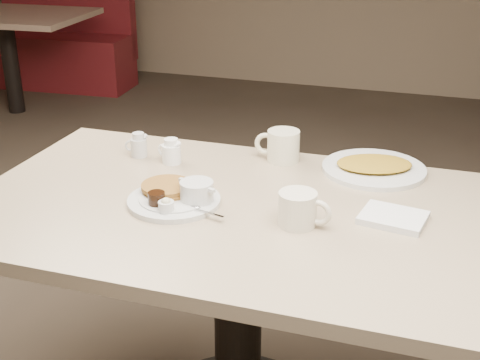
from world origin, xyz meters
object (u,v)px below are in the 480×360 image
(main_plate, at_px, (177,196))
(hash_plate, at_px, (374,167))
(creamer_left, at_px, (139,146))
(booth_back_left, at_px, (58,40))
(diner_table, at_px, (238,260))
(coffee_mug_near, at_px, (299,209))
(creamer_right, at_px, (171,152))
(coffee_mug_far, at_px, (282,146))

(main_plate, distance_m, hash_plate, 0.63)
(creamer_left, height_order, booth_back_left, booth_back_left)
(hash_plate, bearing_deg, creamer_left, -171.68)
(diner_table, xyz_separation_m, creamer_left, (-0.42, 0.26, 0.21))
(coffee_mug_near, relative_size, creamer_left, 1.81)
(coffee_mug_near, height_order, booth_back_left, booth_back_left)
(creamer_right, bearing_deg, hash_plate, 11.59)
(main_plate, height_order, coffee_mug_near, coffee_mug_near)
(coffee_mug_near, distance_m, hash_plate, 0.44)
(diner_table, relative_size, creamer_left, 18.75)
(diner_table, distance_m, main_plate, 0.26)
(creamer_right, bearing_deg, diner_table, -38.45)
(coffee_mug_far, relative_size, creamer_left, 1.84)
(creamer_left, bearing_deg, hash_plate, 8.32)
(diner_table, bearing_deg, coffee_mug_near, -17.06)
(coffee_mug_near, xyz_separation_m, booth_back_left, (-2.87, 3.33, -0.39))
(diner_table, distance_m, coffee_mug_near, 0.29)
(creamer_right, bearing_deg, main_plate, -63.45)
(coffee_mug_near, height_order, coffee_mug_far, coffee_mug_far)
(hash_plate, bearing_deg, coffee_mug_near, -108.15)
(diner_table, relative_size, booth_back_left, 1.00)
(coffee_mug_far, xyz_separation_m, booth_back_left, (-2.71, 2.91, -0.39))
(main_plate, height_order, creamer_left, creamer_left)
(coffee_mug_near, bearing_deg, diner_table, 162.94)
(creamer_right, relative_size, booth_back_left, 0.06)
(diner_table, xyz_separation_m, creamer_right, (-0.30, 0.24, 0.21))
(creamer_left, bearing_deg, booth_back_left, 126.83)
(coffee_mug_far, distance_m, creamer_right, 0.35)
(diner_table, xyz_separation_m, main_plate, (-0.17, -0.03, 0.19))
(creamer_left, distance_m, booth_back_left, 3.79)
(main_plate, bearing_deg, coffee_mug_far, 63.92)
(coffee_mug_near, relative_size, booth_back_left, 0.10)
(hash_plate, distance_m, booth_back_left, 4.20)
(diner_table, height_order, main_plate, main_plate)
(creamer_left, relative_size, hash_plate, 0.20)
(main_plate, relative_size, coffee_mug_far, 2.29)
(main_plate, relative_size, creamer_left, 4.21)
(coffee_mug_near, bearing_deg, booth_back_left, 130.70)
(coffee_mug_far, height_order, creamer_left, coffee_mug_far)
(diner_table, height_order, creamer_right, creamer_right)
(diner_table, bearing_deg, booth_back_left, 129.32)
(main_plate, bearing_deg, booth_back_left, 127.28)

